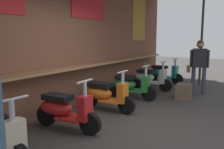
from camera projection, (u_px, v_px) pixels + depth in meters
The scene contains 9 objects.
ground_plane at pixel (132, 129), 4.43m from camera, with size 34.40×34.40×0.00m, color #383533.
market_stall_facade at pixel (55, 24), 5.09m from camera, with size 12.29×2.42×3.59m.
scooter_red at pixel (63, 109), 4.36m from camera, with size 0.49×1.40×0.97m.
scooter_orange at pixel (104, 94), 5.53m from camera, with size 0.46×1.40×0.97m.
scooter_green at pixel (129, 85), 6.60m from camera, with size 0.48×1.40×0.97m.
scooter_silver at pixel (149, 78), 7.80m from camera, with size 0.47×1.40×0.97m.
scooter_teal at pixel (162, 73), 8.91m from camera, with size 0.48×1.40×0.97m.
shopper_passing at pixel (199, 61), 7.21m from camera, with size 0.39×0.65×1.63m.
merchandise_crate at pixel (184, 91), 6.58m from camera, with size 0.50×0.40×0.43m, color brown.
Camera 1 is at (-3.80, -1.88, 1.68)m, focal length 38.02 mm.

